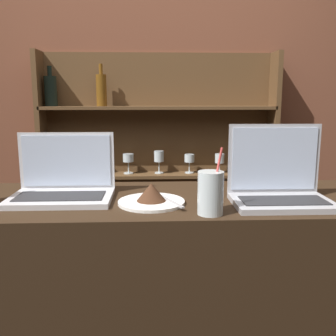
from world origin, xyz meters
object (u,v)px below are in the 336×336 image
(cake_plate, at_px, (151,197))
(water_glass, at_px, (211,193))
(laptop_near, at_px, (63,184))
(laptop_far, at_px, (279,184))

(cake_plate, xyz_separation_m, water_glass, (0.17, -0.12, 0.04))
(water_glass, bearing_deg, laptop_near, 156.77)
(cake_plate, bearing_deg, laptop_near, 164.32)
(cake_plate, relative_size, water_glass, 1.09)
(laptop_near, height_order, laptop_far, laptop_far)
(cake_plate, bearing_deg, water_glass, -34.51)
(laptop_near, relative_size, water_glass, 1.69)
(laptop_near, xyz_separation_m, cake_plate, (0.30, -0.09, -0.02))
(laptop_far, bearing_deg, water_glass, -153.70)
(laptop_far, distance_m, water_glass, 0.27)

